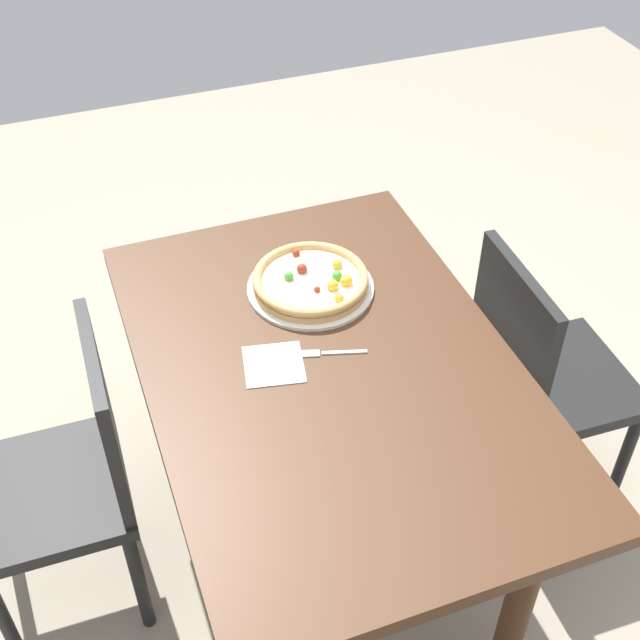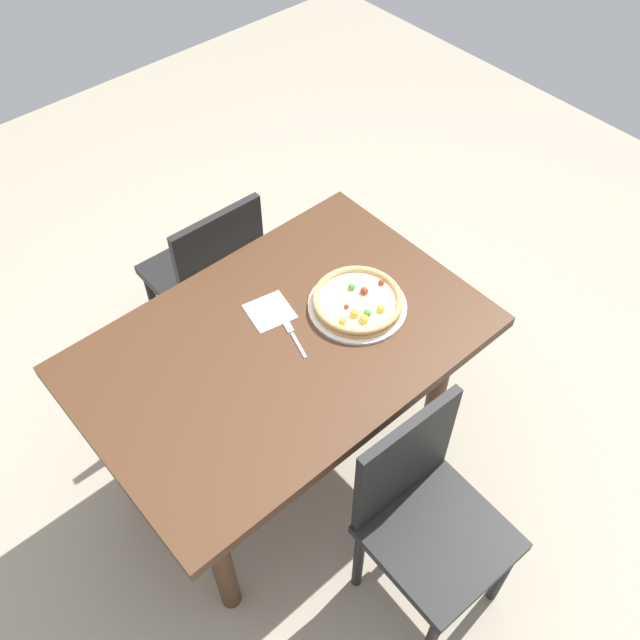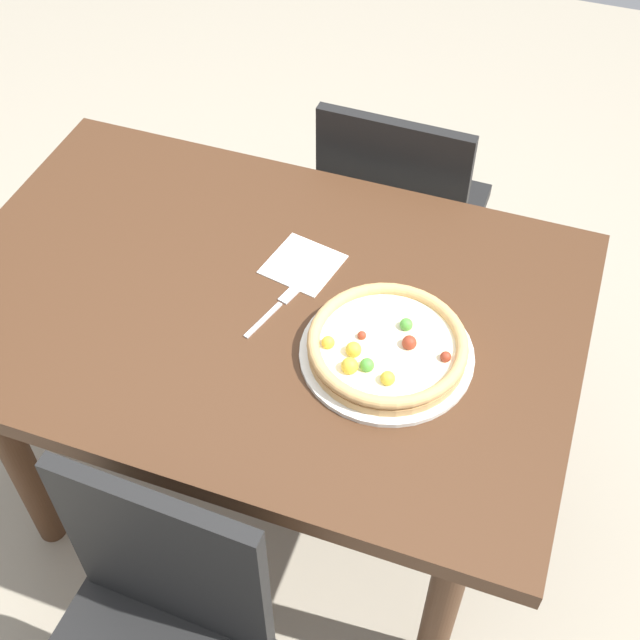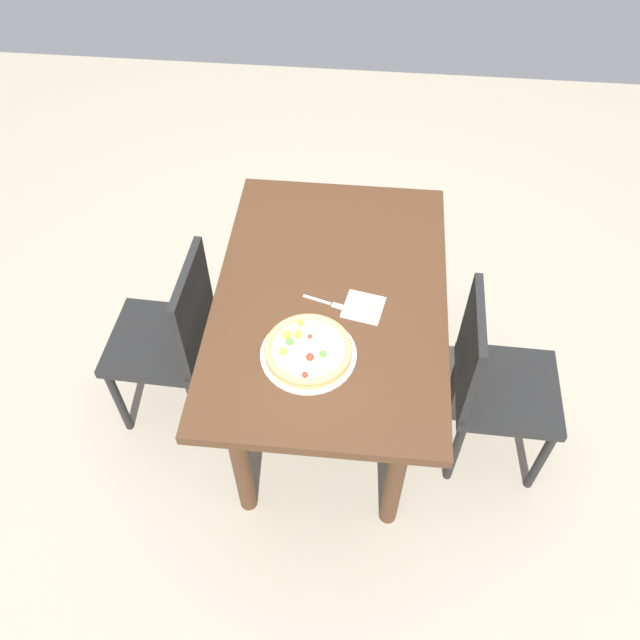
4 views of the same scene
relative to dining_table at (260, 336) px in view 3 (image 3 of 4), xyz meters
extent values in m
plane|color=#9E937F|center=(0.00, 0.00, -0.66)|extent=(6.00, 6.00, 0.00)
cube|color=#472B19|center=(0.00, 0.00, 0.09)|extent=(1.29, 0.86, 0.04)
cylinder|color=#472B19|center=(-0.50, -0.29, -0.30)|extent=(0.07, 0.07, 0.73)
cylinder|color=#472B19|center=(0.50, -0.29, -0.30)|extent=(0.07, 0.07, 0.73)
cylinder|color=#472B19|center=(-0.50, 0.29, -0.30)|extent=(0.07, 0.07, 0.73)
cylinder|color=#472B19|center=(0.50, 0.29, -0.30)|extent=(0.07, 0.07, 0.73)
cylinder|color=black|center=(-0.13, -0.54, -0.45)|extent=(0.04, 0.04, 0.42)
cube|color=black|center=(0.04, -0.53, 0.01)|extent=(0.38, 0.04, 0.42)
cylinder|color=black|center=(-0.03, 0.88, -0.45)|extent=(0.04, 0.04, 0.42)
cylinder|color=black|center=(0.31, 0.88, -0.45)|extent=(0.04, 0.04, 0.42)
cylinder|color=black|center=(-0.04, 0.54, -0.45)|extent=(0.04, 0.04, 0.42)
cylinder|color=black|center=(0.30, 0.54, -0.45)|extent=(0.04, 0.04, 0.42)
cube|color=black|center=(0.13, 0.71, -0.22)|extent=(0.41, 0.41, 0.04)
cube|color=black|center=(0.13, 0.53, 0.01)|extent=(0.38, 0.04, 0.42)
cylinder|color=silver|center=(0.29, -0.05, 0.12)|extent=(0.33, 0.33, 0.01)
cylinder|color=tan|center=(0.29, -0.05, 0.13)|extent=(0.30, 0.30, 0.02)
cylinder|color=beige|center=(0.29, -0.05, 0.14)|extent=(0.26, 0.26, 0.01)
torus|color=tan|center=(0.29, -0.05, 0.15)|extent=(0.30, 0.30, 0.02)
sphere|color=maroon|center=(0.40, -0.05, 0.15)|extent=(0.02, 0.02, 0.02)
sphere|color=gold|center=(0.18, -0.09, 0.15)|extent=(0.02, 0.02, 0.02)
sphere|color=maroon|center=(0.33, -0.04, 0.15)|extent=(0.03, 0.03, 0.03)
sphere|color=#4C9E38|center=(0.31, 0.00, 0.15)|extent=(0.03, 0.03, 0.03)
sphere|color=gold|center=(0.31, -0.14, 0.15)|extent=(0.03, 0.03, 0.03)
sphere|color=maroon|center=(0.24, -0.05, 0.15)|extent=(0.02, 0.02, 0.02)
sphere|color=gold|center=(0.24, -0.13, 0.16)|extent=(0.03, 0.03, 0.03)
sphere|color=gold|center=(0.23, -0.09, 0.15)|extent=(0.03, 0.03, 0.03)
sphere|color=#4C9E38|center=(0.27, -0.12, 0.15)|extent=(0.03, 0.03, 0.03)
cube|color=silver|center=(0.03, -0.05, 0.11)|extent=(0.04, 0.11, 0.00)
cube|color=silver|center=(0.06, 0.03, 0.11)|extent=(0.04, 0.05, 0.00)
cube|color=white|center=(0.05, 0.12, 0.11)|extent=(0.16, 0.16, 0.00)
camera|label=1|loc=(-1.32, 0.51, 1.52)|focal=47.53mm
camera|label=2|loc=(-0.82, -1.12, 1.86)|focal=38.95mm
camera|label=3|loc=(0.51, -1.05, 1.36)|focal=47.38mm
camera|label=4|loc=(1.59, 0.12, 1.89)|focal=36.06mm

